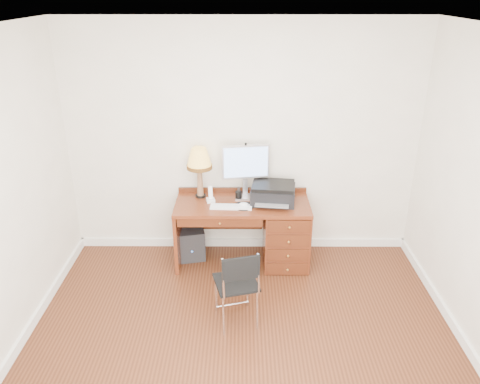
{
  "coord_description": "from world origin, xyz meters",
  "views": [
    {
      "loc": [
        -0.01,
        -3.32,
        2.98
      ],
      "look_at": [
        -0.03,
        1.2,
        0.97
      ],
      "focal_mm": 35.0,
      "sensor_mm": 36.0,
      "label": 1
    }
  ],
  "objects_px": {
    "chair": "(236,281)",
    "equipment_box": "(190,243)",
    "leg_lamp": "(199,162)",
    "printer": "(273,193)",
    "phone": "(211,197)",
    "monitor": "(246,165)",
    "desk": "(270,229)"
  },
  "relations": [
    {
      "from": "monitor",
      "to": "leg_lamp",
      "type": "xyz_separation_m",
      "value": [
        -0.52,
        -0.0,
        0.04
      ]
    },
    {
      "from": "leg_lamp",
      "to": "phone",
      "type": "height_order",
      "value": "leg_lamp"
    },
    {
      "from": "monitor",
      "to": "chair",
      "type": "relative_size",
      "value": 0.77
    },
    {
      "from": "desk",
      "to": "printer",
      "type": "distance_m",
      "value": 0.44
    },
    {
      "from": "desk",
      "to": "phone",
      "type": "bearing_deg",
      "value": 178.27
    },
    {
      "from": "phone",
      "to": "printer",
      "type": "bearing_deg",
      "value": -12.39
    },
    {
      "from": "monitor",
      "to": "phone",
      "type": "height_order",
      "value": "monitor"
    },
    {
      "from": "printer",
      "to": "chair",
      "type": "height_order",
      "value": "printer"
    },
    {
      "from": "desk",
      "to": "chair",
      "type": "relative_size",
      "value": 1.86
    },
    {
      "from": "desk",
      "to": "leg_lamp",
      "type": "relative_size",
      "value": 2.57
    },
    {
      "from": "leg_lamp",
      "to": "equipment_box",
      "type": "height_order",
      "value": "leg_lamp"
    },
    {
      "from": "monitor",
      "to": "desk",
      "type": "bearing_deg",
      "value": -40.23
    },
    {
      "from": "phone",
      "to": "chair",
      "type": "distance_m",
      "value": 1.23
    },
    {
      "from": "printer",
      "to": "equipment_box",
      "type": "height_order",
      "value": "printer"
    },
    {
      "from": "leg_lamp",
      "to": "equipment_box",
      "type": "xyz_separation_m",
      "value": [
        -0.13,
        -0.08,
        -0.99
      ]
    },
    {
      "from": "printer",
      "to": "phone",
      "type": "relative_size",
      "value": 2.79
    },
    {
      "from": "printer",
      "to": "phone",
      "type": "bearing_deg",
      "value": -171.92
    },
    {
      "from": "leg_lamp",
      "to": "chair",
      "type": "distance_m",
      "value": 1.53
    },
    {
      "from": "printer",
      "to": "chair",
      "type": "bearing_deg",
      "value": -102.13
    },
    {
      "from": "phone",
      "to": "chair",
      "type": "bearing_deg",
      "value": -89.12
    },
    {
      "from": "monitor",
      "to": "equipment_box",
      "type": "relative_size",
      "value": 1.67
    },
    {
      "from": "leg_lamp",
      "to": "equipment_box",
      "type": "bearing_deg",
      "value": -149.47
    },
    {
      "from": "desk",
      "to": "monitor",
      "type": "distance_m",
      "value": 0.8
    },
    {
      "from": "monitor",
      "to": "phone",
      "type": "xyz_separation_m",
      "value": [
        -0.4,
        -0.15,
        -0.33
      ]
    },
    {
      "from": "chair",
      "to": "equipment_box",
      "type": "height_order",
      "value": "chair"
    },
    {
      "from": "printer",
      "to": "monitor",
      "type": "bearing_deg",
      "value": 163.2
    },
    {
      "from": "monitor",
      "to": "chair",
      "type": "xyz_separation_m",
      "value": [
        -0.1,
        -1.3,
        -0.65
      ]
    },
    {
      "from": "monitor",
      "to": "chair",
      "type": "distance_m",
      "value": 1.46
    },
    {
      "from": "monitor",
      "to": "leg_lamp",
      "type": "relative_size",
      "value": 1.06
    },
    {
      "from": "phone",
      "to": "equipment_box",
      "type": "bearing_deg",
      "value": 152.6
    },
    {
      "from": "printer",
      "to": "phone",
      "type": "xyz_separation_m",
      "value": [
        -0.7,
        -0.01,
        -0.05
      ]
    },
    {
      "from": "monitor",
      "to": "printer",
      "type": "height_order",
      "value": "monitor"
    }
  ]
}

